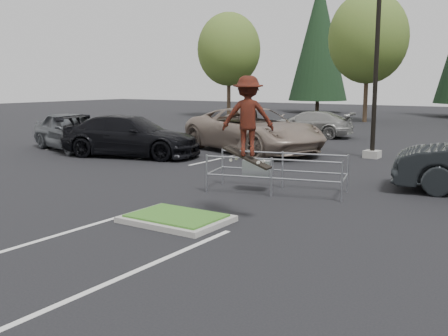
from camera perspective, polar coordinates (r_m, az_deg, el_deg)
The scene contains 13 objects.
ground at distance 11.60m, azimuth -5.20°, elevation -5.84°, with size 120.00×120.00×0.00m, color black.
grass_median at distance 11.58m, azimuth -5.21°, elevation -5.47°, with size 2.20×1.60×0.16m.
stall_lines at distance 17.23m, azimuth 3.78°, elevation -0.78°, with size 22.62×17.60×0.01m.
light_pole at distance 21.78m, azimuth 16.34°, elevation 13.02°, with size 0.70×0.60×10.12m.
decid_a at distance 46.20m, azimuth 0.54°, elevation 12.55°, with size 5.44×5.44×8.91m.
decid_b at distance 41.47m, azimuth 15.40°, elevation 13.22°, with size 5.89×5.89×9.64m.
conif_a at distance 53.22m, azimuth 10.31°, elevation 13.62°, with size 5.72×5.72×13.00m.
cart_corral at distance 14.65m, azimuth 4.21°, elevation 0.04°, with size 3.94×2.20×1.06m.
skateboarder at distance 11.35m, azimuth 2.57°, elevation 5.61°, with size 1.28×1.11×1.99m.
car_l_tan at distance 22.94m, azimuth 3.13°, elevation 4.19°, with size 3.20×6.93×1.93m, color gray.
car_l_black at distance 21.85m, azimuth -10.25°, elevation 3.46°, with size 2.35×5.78×1.68m, color black.
car_l_grey at distance 24.38m, azimuth -16.24°, elevation 3.89°, with size 2.03×5.06×1.72m, color #515559.
car_far_silver at distance 29.39m, azimuth 9.18°, elevation 4.74°, with size 2.01×4.94×1.43m, color #9D9C97.
Camera 1 is at (7.00, -8.73, 3.04)m, focal length 42.00 mm.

